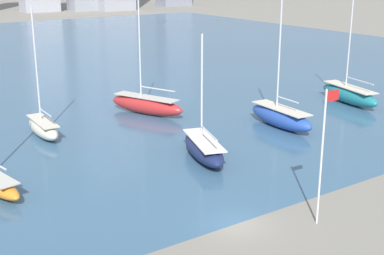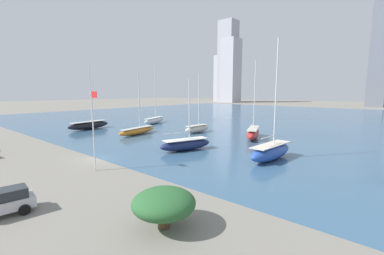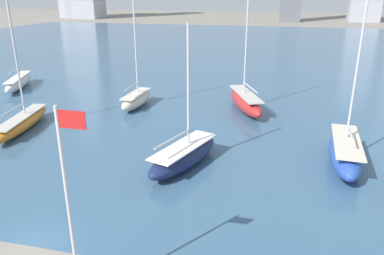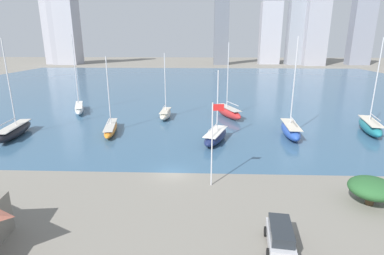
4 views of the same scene
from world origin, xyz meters
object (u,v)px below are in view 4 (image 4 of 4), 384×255
(flag_pole, at_px, (213,141))
(sailboat_white, at_px, (79,108))
(sailboat_red, at_px, (228,112))
(sailboat_cream, at_px, (165,114))
(sailboat_teal, at_px, (370,126))
(parked_suv_silver, at_px, (280,236))
(sailboat_black, at_px, (14,131))
(sailboat_navy, at_px, (216,136))
(sailboat_orange, at_px, (111,128))
(sailboat_blue, at_px, (291,130))

(flag_pole, height_order, sailboat_white, sailboat_white)
(sailboat_red, relative_size, sailboat_cream, 1.15)
(sailboat_teal, height_order, parked_suv_silver, sailboat_teal)
(sailboat_teal, relative_size, sailboat_cream, 1.22)
(parked_suv_silver, bearing_deg, sailboat_cream, 116.37)
(sailboat_red, xyz_separation_m, sailboat_black, (-36.18, -14.53, -0.09))
(flag_pole, xyz_separation_m, sailboat_navy, (0.94, 14.54, -4.13))
(sailboat_orange, xyz_separation_m, sailboat_red, (21.06, 11.61, 0.30))
(sailboat_orange, height_order, sailboat_cream, sailboat_cream)
(sailboat_red, distance_m, sailboat_cream, 12.94)
(parked_suv_silver, bearing_deg, sailboat_red, 98.27)
(sailboat_black, relative_size, sailboat_navy, 1.42)
(flag_pole, bearing_deg, sailboat_white, 130.22)
(sailboat_red, height_order, sailboat_teal, sailboat_teal)
(sailboat_red, height_order, sailboat_black, sailboat_black)
(sailboat_orange, bearing_deg, flag_pole, -58.69)
(sailboat_white, relative_size, sailboat_navy, 1.49)
(sailboat_white, distance_m, sailboat_black, 18.05)
(sailboat_blue, xyz_separation_m, parked_suv_silver, (-8.43, -27.96, -0.10))
(sailboat_teal, height_order, sailboat_navy, sailboat_teal)
(sailboat_orange, relative_size, parked_suv_silver, 2.83)
(sailboat_blue, bearing_deg, sailboat_cream, 156.81)
(flag_pole, height_order, sailboat_orange, sailboat_orange)
(flag_pole, height_order, sailboat_blue, sailboat_blue)
(sailboat_red, bearing_deg, sailboat_blue, -76.46)
(sailboat_cream, bearing_deg, sailboat_red, 8.60)
(sailboat_red, relative_size, sailboat_navy, 1.35)
(sailboat_white, bearing_deg, sailboat_black, -122.39)
(sailboat_teal, bearing_deg, flag_pole, -131.01)
(sailboat_black, distance_m, sailboat_navy, 33.01)
(sailboat_orange, bearing_deg, sailboat_black, -179.66)
(sailboat_cream, bearing_deg, sailboat_white, 168.61)
(flag_pole, xyz_separation_m, sailboat_blue, (13.37, 17.78, -3.93))
(sailboat_white, distance_m, sailboat_blue, 44.70)
(sailboat_cream, bearing_deg, flag_pole, -71.35)
(sailboat_teal, distance_m, sailboat_black, 59.82)
(flag_pole, relative_size, sailboat_white, 0.56)
(flag_pole, relative_size, sailboat_cream, 0.72)
(sailboat_cream, xyz_separation_m, sailboat_black, (-23.33, -13.03, 0.08))
(sailboat_blue, bearing_deg, sailboat_black, -174.00)
(sailboat_blue, height_order, parked_suv_silver, sailboat_blue)
(sailboat_red, bearing_deg, sailboat_navy, -123.87)
(sailboat_teal, height_order, sailboat_black, sailboat_teal)
(flag_pole, xyz_separation_m, parked_suv_silver, (4.94, -10.18, -4.03))
(sailboat_red, distance_m, sailboat_teal, 25.49)
(sailboat_white, bearing_deg, sailboat_cream, -34.17)
(sailboat_white, height_order, sailboat_teal, sailboat_white)
(sailboat_teal, relative_size, sailboat_blue, 0.99)
(sailboat_navy, bearing_deg, sailboat_teal, 31.11)
(sailboat_orange, height_order, sailboat_black, sailboat_black)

